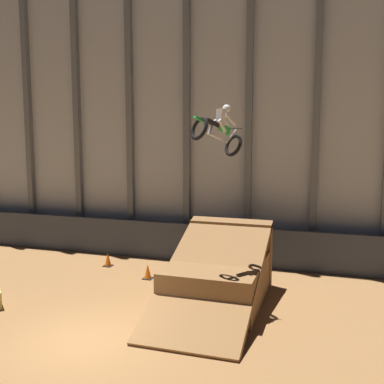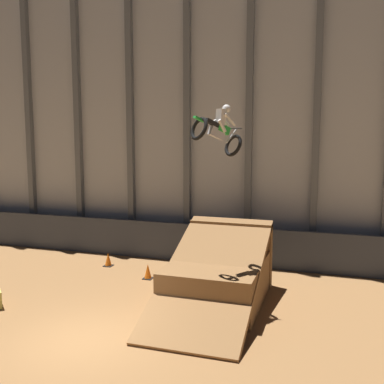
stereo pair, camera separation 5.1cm
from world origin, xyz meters
name	(u,v)px [view 1 (the left image)]	position (x,y,z in m)	size (l,w,h in m)	color
ground_plane	(85,341)	(0.00, 0.00, 0.00)	(60.00, 60.00, 0.00)	olive
arena_back_wall	(188,118)	(0.00, 9.09, 6.26)	(32.00, 0.40, 12.53)	#ADB2B7
lower_barrier	(181,242)	(0.00, 8.14, 0.83)	(31.36, 0.20, 1.67)	#383D47
dirt_ramp	(219,275)	(2.73, 4.10, 0.85)	(3.02, 6.02, 2.55)	brown
rider_bike_solo	(219,130)	(2.88, 3.27, 5.70)	(1.61, 1.76, 1.65)	black
traffic_cone_near_ramp	(108,260)	(-2.70, 6.39, 0.28)	(0.36, 0.36, 0.58)	black
traffic_cone_arena_edge	(148,272)	(-0.43, 5.36, 0.28)	(0.36, 0.36, 0.58)	black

